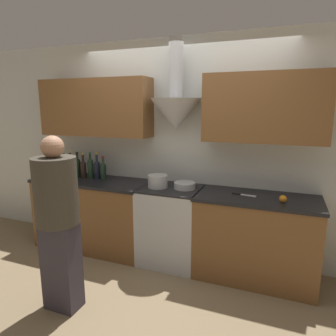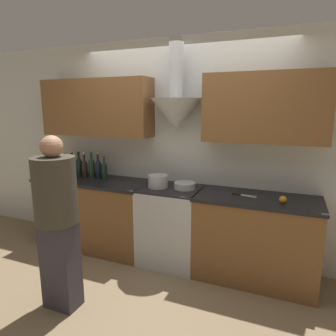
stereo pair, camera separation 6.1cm
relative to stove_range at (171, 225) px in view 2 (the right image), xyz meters
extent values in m
plane|color=#847051|center=(0.00, -0.33, -0.46)|extent=(12.00, 12.00, 0.00)
cube|color=silver|center=(0.00, 0.33, 0.84)|extent=(8.40, 0.06, 2.60)
cone|color=#B7BABC|center=(0.00, 0.14, 1.27)|extent=(0.58, 0.58, 0.36)
cylinder|color=#B7BABC|center=(0.00, 0.14, 1.77)|extent=(0.16, 0.16, 0.64)
cube|color=brown|center=(-1.08, 0.15, 1.34)|extent=(1.48, 0.32, 0.70)
cube|color=brown|center=(0.95, 0.15, 1.34)|extent=(1.23, 0.32, 0.70)
cube|color=brown|center=(-1.08, 0.00, -0.02)|extent=(1.48, 0.60, 0.87)
cube|color=black|center=(-1.08, 0.00, 0.43)|extent=(1.51, 0.62, 0.03)
cube|color=brown|center=(0.95, 0.00, -0.02)|extent=(1.23, 0.60, 0.87)
cube|color=black|center=(0.95, 0.00, 0.43)|extent=(1.25, 0.62, 0.03)
cube|color=#B7BABC|center=(0.00, 0.00, -0.01)|extent=(0.68, 0.60, 0.88)
cube|color=black|center=(0.00, -0.30, -0.05)|extent=(0.47, 0.01, 0.40)
cube|color=black|center=(0.00, 0.00, 0.44)|extent=(0.68, 0.60, 0.02)
cube|color=#B7BABC|center=(0.00, 0.27, 0.38)|extent=(0.68, 0.06, 0.10)
cylinder|color=black|center=(-1.74, 0.04, 0.54)|extent=(0.08, 0.08, 0.19)
sphere|color=black|center=(-1.74, 0.04, 0.64)|extent=(0.08, 0.08, 0.08)
cylinder|color=black|center=(-1.74, 0.04, 0.70)|extent=(0.03, 0.03, 0.08)
cylinder|color=gold|center=(-1.74, 0.04, 0.75)|extent=(0.03, 0.03, 0.02)
cylinder|color=black|center=(-1.64, 0.04, 0.55)|extent=(0.08, 0.08, 0.20)
sphere|color=black|center=(-1.64, 0.04, 0.65)|extent=(0.07, 0.07, 0.07)
cylinder|color=black|center=(-1.64, 0.04, 0.71)|extent=(0.03, 0.03, 0.09)
cylinder|color=gold|center=(-1.64, 0.04, 0.76)|extent=(0.03, 0.03, 0.02)
cylinder|color=black|center=(-1.54, 0.05, 0.54)|extent=(0.08, 0.08, 0.19)
sphere|color=black|center=(-1.54, 0.05, 0.64)|extent=(0.07, 0.07, 0.07)
cylinder|color=black|center=(-1.54, 0.05, 0.69)|extent=(0.03, 0.03, 0.08)
cylinder|color=#234C33|center=(-1.54, 0.05, 0.75)|extent=(0.03, 0.03, 0.02)
cylinder|color=black|center=(-1.44, 0.05, 0.55)|extent=(0.07, 0.07, 0.20)
sphere|color=black|center=(-1.44, 0.05, 0.64)|extent=(0.07, 0.07, 0.07)
cylinder|color=black|center=(-1.44, 0.05, 0.71)|extent=(0.03, 0.03, 0.10)
cylinder|color=gold|center=(-1.44, 0.05, 0.78)|extent=(0.03, 0.03, 0.02)
cylinder|color=black|center=(-1.33, 0.06, 0.55)|extent=(0.08, 0.08, 0.21)
sphere|color=black|center=(-1.33, 0.06, 0.66)|extent=(0.07, 0.07, 0.07)
cylinder|color=black|center=(-1.33, 0.06, 0.72)|extent=(0.03, 0.03, 0.08)
cylinder|color=black|center=(-1.33, 0.06, 0.77)|extent=(0.03, 0.03, 0.02)
cylinder|color=black|center=(-1.24, 0.05, 0.54)|extent=(0.08, 0.08, 0.18)
sphere|color=black|center=(-1.24, 0.05, 0.63)|extent=(0.07, 0.07, 0.07)
cylinder|color=black|center=(-1.24, 0.05, 0.70)|extent=(0.03, 0.03, 0.11)
cylinder|color=gold|center=(-1.24, 0.05, 0.76)|extent=(0.03, 0.03, 0.02)
cylinder|color=black|center=(-1.14, 0.07, 0.56)|extent=(0.08, 0.08, 0.22)
sphere|color=black|center=(-1.14, 0.07, 0.66)|extent=(0.07, 0.07, 0.07)
cylinder|color=black|center=(-1.14, 0.07, 0.72)|extent=(0.03, 0.03, 0.08)
cylinder|color=#234C33|center=(-1.14, 0.07, 0.78)|extent=(0.03, 0.03, 0.02)
cylinder|color=black|center=(-1.04, 0.06, 0.55)|extent=(0.08, 0.08, 0.19)
sphere|color=black|center=(-1.04, 0.06, 0.64)|extent=(0.07, 0.07, 0.07)
cylinder|color=black|center=(-1.04, 0.06, 0.71)|extent=(0.03, 0.03, 0.11)
cylinder|color=gold|center=(-1.04, 0.06, 0.78)|extent=(0.03, 0.03, 0.02)
cylinder|color=black|center=(-0.95, 0.06, 0.54)|extent=(0.07, 0.07, 0.18)
sphere|color=black|center=(-0.95, 0.06, 0.63)|extent=(0.07, 0.07, 0.07)
cylinder|color=black|center=(-0.95, 0.06, 0.69)|extent=(0.03, 0.03, 0.08)
cylinder|color=maroon|center=(-0.95, 0.06, 0.74)|extent=(0.03, 0.03, 0.02)
cylinder|color=#B7BABC|center=(-0.15, -0.03, 0.52)|extent=(0.23, 0.23, 0.14)
cylinder|color=#B7BABC|center=(0.15, 0.03, 0.48)|extent=(0.24, 0.24, 0.07)
sphere|color=orange|center=(1.20, -0.10, 0.48)|extent=(0.07, 0.07, 0.07)
cube|color=silver|center=(0.86, 0.00, 0.45)|extent=(0.16, 0.06, 0.01)
cube|color=black|center=(0.74, 0.01, 0.45)|extent=(0.10, 0.04, 0.01)
cube|color=#38333D|center=(-0.62, -1.15, -0.05)|extent=(0.31, 0.20, 0.81)
cylinder|color=#3D382D|center=(-0.62, -1.15, 0.65)|extent=(0.37, 0.37, 0.59)
sphere|color=#AD7A5B|center=(-0.62, -1.15, 1.03)|extent=(0.19, 0.19, 0.19)
camera|label=1|loc=(1.16, -3.09, 1.36)|focal=32.00mm
camera|label=2|loc=(1.22, -3.07, 1.36)|focal=32.00mm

